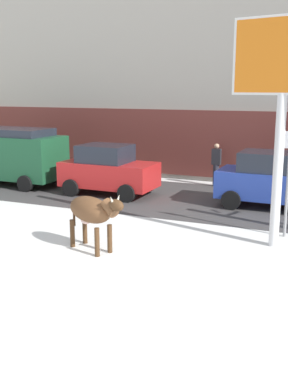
{
  "coord_description": "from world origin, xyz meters",
  "views": [
    {
      "loc": [
        4.4,
        -7.68,
        3.91
      ],
      "look_at": [
        -0.57,
        3.98,
        1.1
      ],
      "focal_mm": 44.05,
      "sensor_mm": 36.0,
      "label": 1
    }
  ],
  "objects": [
    {
      "name": "car_red_hatchback",
      "position": [
        -3.59,
        7.66,
        0.93
      ],
      "size": [
        3.53,
        1.98,
        1.86
      ],
      "color": "red",
      "rests_on": "ground"
    },
    {
      "name": "car_blue_hatchback",
      "position": [
        2.27,
        8.03,
        0.93
      ],
      "size": [
        3.53,
        1.98,
        1.86
      ],
      "color": "#233D9E",
      "rests_on": "ground"
    },
    {
      "name": "road_strip",
      "position": [
        0.0,
        8.05,
        0.0
      ],
      "size": [
        60.0,
        5.6,
        0.01
      ],
      "primitive_type": "cube",
      "color": "#423F3F",
      "rests_on": "ground"
    },
    {
      "name": "ground_plane",
      "position": [
        0.0,
        0.0,
        0.0
      ],
      "size": [
        120.0,
        120.0,
        0.0
      ],
      "primitive_type": "plane",
      "color": "white"
    },
    {
      "name": "billboard",
      "position": [
        2.96,
        4.04,
        4.31
      ],
      "size": [
        2.51,
        0.73,
        5.56
      ],
      "color": "silver",
      "rests_on": "ground"
    },
    {
      "name": "car_darkgreen_van",
      "position": [
        -8.19,
        7.8,
        1.24
      ],
      "size": [
        4.64,
        2.19,
        2.32
      ],
      "color": "#194C2D",
      "rests_on": "ground"
    },
    {
      "name": "building_facade",
      "position": [
        0.0,
        14.58,
        6.48
      ],
      "size": [
        44.0,
        6.1,
        13.0
      ],
      "color": "gray",
      "rests_on": "ground"
    },
    {
      "name": "pedestrian_far_left",
      "position": [
        -0.29,
        10.76,
        0.88
      ],
      "size": [
        0.36,
        0.24,
        1.73
      ],
      "color": "#282833",
      "rests_on": "ground"
    },
    {
      "name": "street_sign",
      "position": [
        3.12,
        4.94,
        1.67
      ],
      "size": [
        0.44,
        0.08,
        2.82
      ],
      "color": "gray",
      "rests_on": "ground"
    },
    {
      "name": "pedestrian_near_billboard",
      "position": [
        -7.89,
        10.76,
        0.88
      ],
      "size": [
        0.36,
        0.24,
        1.73
      ],
      "color": "#282833",
      "rests_on": "ground"
    },
    {
      "name": "cow_brown",
      "position": [
        -1.08,
        1.95,
        0.99
      ],
      "size": [
        1.91,
        1.11,
        1.54
      ],
      "color": "brown",
      "rests_on": "ground"
    }
  ]
}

